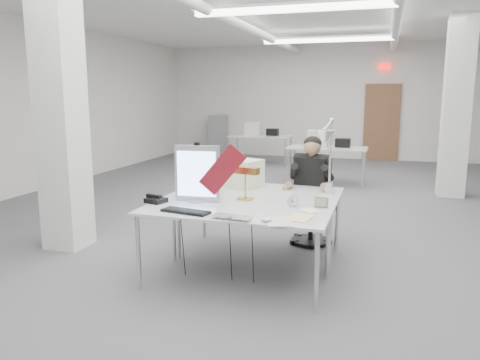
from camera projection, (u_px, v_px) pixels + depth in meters
The scene contains 23 objects.
room_shell at pixel (294, 104), 6.75m from camera, with size 10.04×14.04×3.24m.
desk_main at pixel (236, 210), 4.46m from camera, with size 1.80×0.90×0.03m, color silver.
desk_second at pixel (260, 192), 5.31m from camera, with size 1.80×0.90×0.03m, color silver.
bg_desk_a at pixel (327, 148), 9.57m from camera, with size 1.60×0.80×0.03m, color silver.
bg_desk_b at pixel (260, 136), 12.22m from camera, with size 1.60×0.80×0.03m, color silver.
filing_cabinet at pixel (218, 135), 14.10m from camera, with size 0.45×0.55×1.20m, color gray.
office_chair at pixel (311, 200), 5.74m from camera, with size 0.54×0.54×1.11m, color black, non-canonical shape.
seated_person at pixel (312, 173), 5.63m from camera, with size 0.52×0.65×0.97m, color black, non-canonical shape.
monitor at pixel (197, 174), 4.73m from camera, with size 0.46×0.05×0.57m, color #AFB0B4.
pennant at pixel (222, 170), 4.60m from camera, with size 0.51×0.01×0.21m, color maroon.
keyboard at pixel (186, 211), 4.33m from camera, with size 0.47×0.16×0.02m, color black.
laptop at pixel (230, 219), 4.05m from camera, with size 0.35×0.23×0.03m, color #B1B0B5.
mouse at pixel (266, 220), 4.01m from camera, with size 0.10×0.06×0.04m, color silver.
bankers_lamp at pixel (245, 182), 4.83m from camera, with size 0.33×0.13×0.37m, color gold, non-canonical shape.
desk_phone at pixel (156, 200), 4.72m from camera, with size 0.18×0.17×0.05m, color black.
picture_frame_left at pixel (188, 193), 4.92m from camera, with size 0.14×0.01×0.11m, color olive.
picture_frame_right at pixel (321, 202), 4.51m from camera, with size 0.13×0.01×0.10m, color #A68547.
desk_clock at pixel (293, 201), 4.56m from camera, with size 0.11×0.11×0.03m, color #B5B4B9.
paper_stack_a at pixel (280, 222), 4.01m from camera, with size 0.22×0.31×0.01m, color silver.
paper_stack_b at pixel (300, 218), 4.12m from camera, with size 0.20×0.27×0.01m, color #F9D995.
paper_stack_c at pixel (311, 211), 4.39m from camera, with size 0.20×0.14×0.01m, color silver.
beige_monitor at pixel (245, 174), 5.45m from camera, with size 0.35×0.33×0.33m, color beige.
architect_lamp at pixel (328, 157), 4.86m from camera, with size 0.23×0.68×0.87m, color silver, non-canonical shape.
Camera 1 is at (1.33, -6.62, 1.84)m, focal length 35.00 mm.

